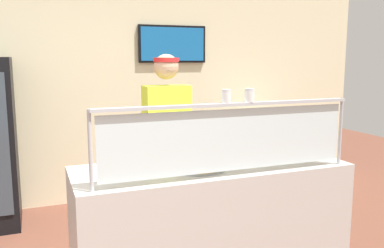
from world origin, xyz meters
The scene contains 10 objects.
shop_rear_unit centered at (1.00, 2.67, 1.36)m, with size 6.40×0.13×2.70m.
serving_counter centered at (1.00, 0.36, 0.47)m, with size 2.00×0.72×0.95m, color #BCB7B2.
sneeze_guard centered at (1.00, 0.06, 1.25)m, with size 1.82×0.06×0.49m.
pizza_tray centered at (0.87, 0.34, 0.97)m, with size 0.45×0.45×0.04m.
pizza_server centered at (0.91, 0.32, 0.99)m, with size 0.07×0.28×0.01m, color #ADAFB7.
parmesan_shaker centered at (0.96, 0.06, 1.48)m, with size 0.06×0.06×0.09m.
pepper_flake_shaker centered at (1.13, 0.06, 1.48)m, with size 0.07×0.07×0.09m.
worker_figure centered at (0.86, 0.97, 1.01)m, with size 0.41×0.50×1.76m.
prep_shelf centered at (2.51, 2.18, 0.44)m, with size 0.70×0.55×0.88m, color #B7BABF.
pizza_box_stack centered at (2.51, 2.18, 0.95)m, with size 0.44×0.42×0.14m.
Camera 1 is at (-0.19, -2.30, 1.72)m, focal length 38.35 mm.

